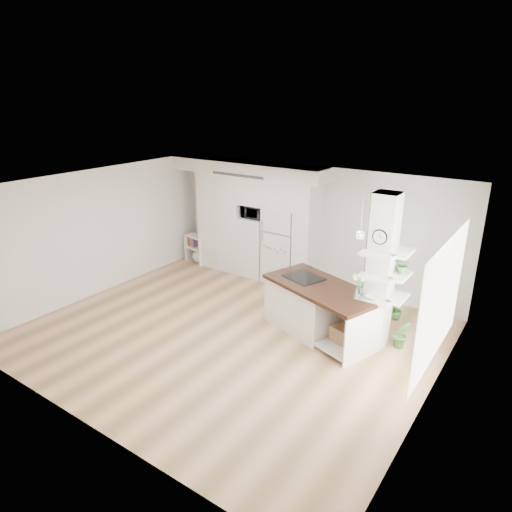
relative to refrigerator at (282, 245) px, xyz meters
The scene contains 14 objects.
floor 2.87m from the refrigerator, 78.93° to the right, with size 7.00×6.00×0.01m, color tan.
room 2.90m from the refrigerator, 78.93° to the right, with size 7.04×6.04×2.72m.
cabinet_wall 1.12m from the refrigerator, behind, with size 4.00×0.71×2.70m.
refrigerator is the anchor object (origin of this frame).
column 3.33m from the refrigerator, 28.14° to the right, with size 0.69×0.90×2.70m.
window 4.70m from the refrigerator, 30.76° to the right, with size 2.40×2.40×0.00m, color white.
pendant_light 3.59m from the refrigerator, 48.71° to the right, with size 0.12×0.12×0.10m, color white.
kitchen_island 2.40m from the refrigerator, 45.32° to the right, with size 2.37×1.67×1.54m.
bookshelf 2.52m from the refrigerator, behind, with size 0.65×0.43×0.71m.
floor_plant_a 3.59m from the refrigerator, 22.86° to the right, with size 0.29×0.24×0.53m, color #2E6B2A.
floor_plant_b 2.93m from the refrigerator, ahead, with size 0.25×0.25×0.44m, color #2E6B2A.
microwave 1.02m from the refrigerator, behind, with size 0.54×0.37×0.30m, color #2D2D2D.
shelf_plant 3.51m from the refrigerator, 23.68° to the right, with size 0.27×0.23×0.30m, color #2E6B2A.
decor_bowl 3.34m from the refrigerator, 32.27° to the right, with size 0.22×0.22×0.05m, color white.
Camera 1 is at (4.61, -5.80, 4.20)m, focal length 32.00 mm.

